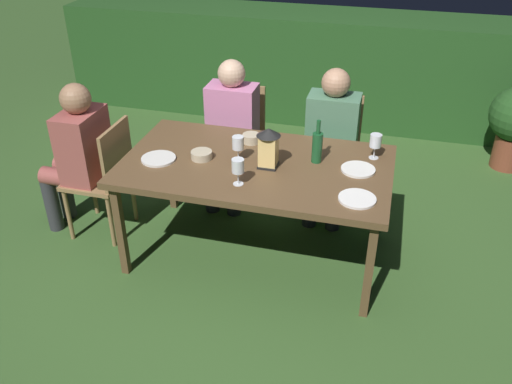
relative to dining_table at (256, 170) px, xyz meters
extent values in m
plane|color=#385B28|center=(0.00, 0.00, -0.68)|extent=(16.00, 16.00, 0.00)
cube|color=brown|center=(0.00, 0.00, 0.03)|extent=(1.74, 0.99, 0.04)
cube|color=brown|center=(-0.80, -0.43, -0.34)|extent=(0.05, 0.05, 0.68)
cube|color=brown|center=(0.80, -0.43, -0.34)|extent=(0.05, 0.05, 0.68)
cube|color=brown|center=(-0.80, 0.43, -0.34)|extent=(0.05, 0.05, 0.68)
cube|color=brown|center=(0.80, 0.43, -0.34)|extent=(0.05, 0.05, 0.68)
cube|color=#937047|center=(0.39, 0.82, -0.24)|extent=(0.42, 0.40, 0.03)
cube|color=#937047|center=(0.39, 1.00, -0.02)|extent=(0.40, 0.03, 0.42)
cylinder|color=#937047|center=(0.57, 0.65, -0.47)|extent=(0.03, 0.03, 0.42)
cylinder|color=#937047|center=(0.21, 0.65, -0.47)|extent=(0.03, 0.03, 0.42)
cylinder|color=#937047|center=(0.57, 0.99, -0.47)|extent=(0.03, 0.03, 0.42)
cylinder|color=#937047|center=(0.21, 0.99, -0.47)|extent=(0.03, 0.03, 0.42)
cube|color=#4C7A5B|center=(0.39, 0.76, 0.02)|extent=(0.38, 0.24, 0.50)
sphere|color=tan|center=(0.39, 0.76, 0.37)|extent=(0.21, 0.21, 0.21)
cylinder|color=#4C7A5B|center=(0.48, 0.62, -0.21)|extent=(0.13, 0.36, 0.13)
cylinder|color=#4C7A5B|center=(0.30, 0.62, -0.21)|extent=(0.13, 0.36, 0.13)
cylinder|color=#333338|center=(0.48, 0.46, -0.45)|extent=(0.11, 0.11, 0.45)
cylinder|color=#333338|center=(0.30, 0.46, -0.45)|extent=(0.11, 0.11, 0.45)
cube|color=#937047|center=(-1.19, 0.00, -0.24)|extent=(0.40, 0.42, 0.03)
cube|color=#937047|center=(-1.00, 0.00, -0.02)|extent=(0.03, 0.40, 0.42)
cylinder|color=#937047|center=(-1.36, -0.18, -0.47)|extent=(0.03, 0.03, 0.42)
cylinder|color=#937047|center=(-1.36, 0.18, -0.47)|extent=(0.03, 0.03, 0.42)
cylinder|color=#937047|center=(-1.02, -0.18, -0.47)|extent=(0.03, 0.03, 0.42)
cylinder|color=#937047|center=(-1.02, 0.18, -0.47)|extent=(0.03, 0.03, 0.42)
cube|color=#9E4C47|center=(-1.25, 0.00, 0.02)|extent=(0.24, 0.38, 0.50)
sphere|color=#997051|center=(-1.25, 0.00, 0.37)|extent=(0.21, 0.21, 0.21)
cylinder|color=#9E4C47|center=(-1.39, -0.09, -0.21)|extent=(0.36, 0.13, 0.13)
cylinder|color=#9E4C47|center=(-1.39, 0.09, -0.21)|extent=(0.36, 0.13, 0.13)
cylinder|color=#333338|center=(-1.55, -0.09, -0.45)|extent=(0.11, 0.11, 0.45)
cylinder|color=#333338|center=(-1.55, 0.09, -0.45)|extent=(0.11, 0.11, 0.45)
cube|color=#937047|center=(-0.39, 0.82, -0.24)|extent=(0.42, 0.40, 0.03)
cube|color=#937047|center=(-0.39, 1.00, -0.02)|extent=(0.40, 0.03, 0.42)
cylinder|color=#937047|center=(-0.21, 0.65, -0.47)|extent=(0.03, 0.03, 0.42)
cylinder|color=#937047|center=(-0.57, 0.65, -0.47)|extent=(0.03, 0.03, 0.42)
cylinder|color=#937047|center=(-0.21, 0.99, -0.47)|extent=(0.03, 0.03, 0.42)
cylinder|color=#937047|center=(-0.57, 0.99, -0.47)|extent=(0.03, 0.03, 0.42)
cube|color=#C675A3|center=(-0.39, 0.76, 0.02)|extent=(0.38, 0.24, 0.50)
sphere|color=#D1A889|center=(-0.39, 0.76, 0.37)|extent=(0.21, 0.21, 0.21)
cylinder|color=#C675A3|center=(-0.30, 0.62, -0.21)|extent=(0.13, 0.36, 0.13)
cylinder|color=#C675A3|center=(-0.48, 0.62, -0.21)|extent=(0.13, 0.36, 0.13)
cylinder|color=#333338|center=(-0.30, 0.46, -0.45)|extent=(0.11, 0.11, 0.45)
cylinder|color=#333338|center=(-0.48, 0.46, -0.45)|extent=(0.11, 0.11, 0.45)
cube|color=black|center=(0.09, -0.02, 0.06)|extent=(0.12, 0.12, 0.01)
cube|color=#F9D17A|center=(0.09, -0.02, 0.17)|extent=(0.11, 0.11, 0.20)
cone|color=black|center=(0.09, -0.02, 0.29)|extent=(0.15, 0.15, 0.05)
cylinder|color=#195128|center=(0.37, 0.12, 0.15)|extent=(0.07, 0.07, 0.20)
cylinder|color=#195128|center=(0.37, 0.12, 0.30)|extent=(0.03, 0.03, 0.09)
cylinder|color=silver|center=(-0.12, 0.01, 0.05)|extent=(0.06, 0.06, 0.00)
cylinder|color=silver|center=(-0.12, 0.01, 0.10)|extent=(0.01, 0.01, 0.08)
cylinder|color=silver|center=(-0.12, 0.01, 0.18)|extent=(0.08, 0.08, 0.08)
cylinder|color=maroon|center=(-0.12, 0.01, 0.15)|extent=(0.07, 0.07, 0.03)
cylinder|color=silver|center=(0.73, 0.27, 0.05)|extent=(0.06, 0.06, 0.00)
cylinder|color=silver|center=(0.73, 0.27, 0.10)|extent=(0.01, 0.01, 0.08)
cylinder|color=silver|center=(0.73, 0.27, 0.18)|extent=(0.08, 0.08, 0.08)
cylinder|color=maroon|center=(0.73, 0.27, 0.15)|extent=(0.07, 0.07, 0.03)
cylinder|color=silver|center=(-0.03, -0.29, 0.05)|extent=(0.06, 0.06, 0.00)
cylinder|color=silver|center=(-0.03, -0.29, 0.10)|extent=(0.01, 0.01, 0.08)
cylinder|color=silver|center=(-0.03, -0.29, 0.18)|extent=(0.08, 0.08, 0.08)
cylinder|color=maroon|center=(-0.03, -0.29, 0.15)|extent=(0.07, 0.07, 0.03)
cylinder|color=silver|center=(-0.63, -0.12, 0.06)|extent=(0.23, 0.23, 0.01)
cylinder|color=white|center=(0.65, 0.07, 0.06)|extent=(0.22, 0.22, 0.01)
cylinder|color=white|center=(0.68, -0.28, 0.06)|extent=(0.22, 0.22, 0.01)
cylinder|color=#BCAD8E|center=(-0.11, 0.29, 0.08)|extent=(0.12, 0.12, 0.06)
cylinder|color=#424C1E|center=(-0.11, 0.29, 0.09)|extent=(0.10, 0.10, 0.02)
cylinder|color=#BCAD8E|center=(-0.36, -0.03, 0.08)|extent=(0.14, 0.14, 0.05)
cylinder|color=tan|center=(-0.36, -0.03, 0.09)|extent=(0.12, 0.12, 0.02)
cube|color=#234C1E|center=(0.00, 2.62, -0.13)|extent=(5.46, 0.76, 1.09)
cylinder|color=brown|center=(1.88, 1.85, -0.52)|extent=(0.28, 0.28, 0.31)
camera|label=1|loc=(0.80, -3.00, 1.71)|focal=38.12mm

